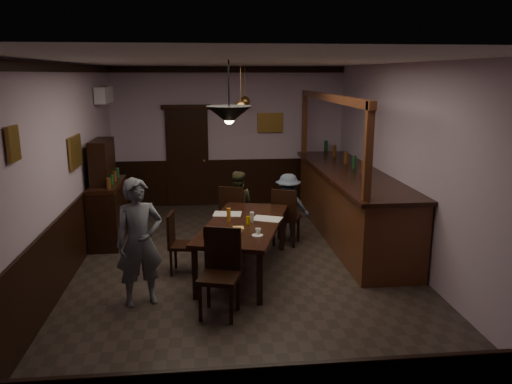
{
  "coord_description": "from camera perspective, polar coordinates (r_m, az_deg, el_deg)",
  "views": [
    {
      "loc": [
        -0.55,
        -6.83,
        2.84
      ],
      "look_at": [
        0.2,
        0.23,
        1.15
      ],
      "focal_mm": 35.0,
      "sensor_mm": 36.0,
      "label": 1
    }
  ],
  "objects": [
    {
      "name": "room",
      "position": [
        6.98,
        -1.42,
        2.31
      ],
      "size": [
        5.01,
        8.01,
        3.01
      ],
      "color": "#2D2621",
      "rests_on": "ground"
    },
    {
      "name": "dining_table",
      "position": [
        7.21,
        -1.42,
        -4.0
      ],
      "size": [
        1.59,
        2.39,
        0.75
      ],
      "rotation": [
        0.0,
        0.0,
        -0.29
      ],
      "color": "black",
      "rests_on": "ground"
    },
    {
      "name": "chair_far_left",
      "position": [
        8.53,
        -2.61,
        -2.22
      ],
      "size": [
        0.56,
        0.56,
        1.0
      ],
      "rotation": [
        0.0,
        0.0,
        2.79
      ],
      "color": "black",
      "rests_on": "ground"
    },
    {
      "name": "chair_far_right",
      "position": [
        8.38,
        3.37,
        -2.57
      ],
      "size": [
        0.56,
        0.56,
        0.98
      ],
      "rotation": [
        0.0,
        0.0,
        2.74
      ],
      "color": "black",
      "rests_on": "ground"
    },
    {
      "name": "chair_near",
      "position": [
        6.05,
        -4.06,
        -8.66
      ],
      "size": [
        0.56,
        0.56,
        1.05
      ],
      "rotation": [
        0.0,
        0.0,
        -0.28
      ],
      "color": "black",
      "rests_on": "ground"
    },
    {
      "name": "chair_side",
      "position": [
        7.32,
        -8.87,
        -5.5
      ],
      "size": [
        0.44,
        0.44,
        0.89
      ],
      "rotation": [
        0.0,
        0.0,
        1.41
      ],
      "color": "black",
      "rests_on": "ground"
    },
    {
      "name": "person_standing",
      "position": [
        6.36,
        -13.18,
        -5.63
      ],
      "size": [
        0.68,
        0.55,
        1.61
      ],
      "primitive_type": "imported",
      "rotation": [
        0.0,
        0.0,
        0.32
      ],
      "color": "slate",
      "rests_on": "ground"
    },
    {
      "name": "person_seated_left",
      "position": [
        8.78,
        -2.16,
        -1.42
      ],
      "size": [
        0.65,
        0.55,
        1.19
      ],
      "primitive_type": "imported",
      "rotation": [
        0.0,
        0.0,
        2.96
      ],
      "color": "#48472B",
      "rests_on": "ground"
    },
    {
      "name": "person_seated_right",
      "position": [
        8.64,
        3.67,
        -1.75
      ],
      "size": [
        0.79,
        0.49,
        1.18
      ],
      "primitive_type": "imported",
      "rotation": [
        0.0,
        0.0,
        3.07
      ],
      "color": "#4F5B71",
      "rests_on": "ground"
    },
    {
      "name": "newspaper_left",
      "position": [
        7.62,
        -3.29,
        -2.51
      ],
      "size": [
        0.46,
        0.36,
        0.01
      ],
      "primitive_type": "cube",
      "rotation": [
        0.0,
        0.0,
        -0.15
      ],
      "color": "silver",
      "rests_on": "dining_table"
    },
    {
      "name": "newspaper_right",
      "position": [
        7.36,
        1.27,
        -3.08
      ],
      "size": [
        0.5,
        0.44,
        0.01
      ],
      "primitive_type": "cube",
      "rotation": [
        0.0,
        0.0,
        -0.4
      ],
      "color": "silver",
      "rests_on": "dining_table"
    },
    {
      "name": "napkin",
      "position": [
        6.96,
        -2.03,
        -4.09
      ],
      "size": [
        0.19,
        0.19,
        0.0
      ],
      "primitive_type": "cube",
      "rotation": [
        0.0,
        0.0,
        -0.29
      ],
      "color": "#E0AF52",
      "rests_on": "dining_table"
    },
    {
      "name": "saucer",
      "position": [
        6.61,
        0.17,
        -4.97
      ],
      "size": [
        0.15,
        0.15,
        0.01
      ],
      "primitive_type": "cylinder",
      "color": "white",
      "rests_on": "dining_table"
    },
    {
      "name": "coffee_cup",
      "position": [
        6.64,
        0.23,
        -4.5
      ],
      "size": [
        0.1,
        0.1,
        0.07
      ],
      "primitive_type": "imported",
      "rotation": [
        0.0,
        0.0,
        -0.29
      ],
      "color": "white",
      "rests_on": "saucer"
    },
    {
      "name": "pastry_plate",
      "position": [
        6.67,
        -2.97,
        -4.81
      ],
      "size": [
        0.22,
        0.22,
        0.01
      ],
      "primitive_type": "cylinder",
      "color": "white",
      "rests_on": "dining_table"
    },
    {
      "name": "pastry_ring_a",
      "position": [
        6.69,
        -2.98,
        -4.51
      ],
      "size": [
        0.13,
        0.13,
        0.04
      ],
      "primitive_type": "torus",
      "color": "#C68C47",
      "rests_on": "pastry_plate"
    },
    {
      "name": "pastry_ring_b",
      "position": [
        6.69,
        -2.13,
        -4.52
      ],
      "size": [
        0.13,
        0.13,
        0.04
      ],
      "primitive_type": "torus",
      "color": "#C68C47",
      "rests_on": "pastry_plate"
    },
    {
      "name": "soda_can",
      "position": [
        7.08,
        -0.9,
        -3.27
      ],
      "size": [
        0.07,
        0.07,
        0.12
      ],
      "primitive_type": "cylinder",
      "color": "yellow",
      "rests_on": "dining_table"
    },
    {
      "name": "beer_glass",
      "position": [
        7.22,
        -3.14,
        -2.63
      ],
      "size": [
        0.06,
        0.06,
        0.2
      ],
      "primitive_type": "cylinder",
      "color": "#BF721E",
      "rests_on": "dining_table"
    },
    {
      "name": "water_glass",
      "position": [
        7.19,
        -0.47,
        -2.89
      ],
      "size": [
        0.06,
        0.06,
        0.15
      ],
      "primitive_type": "cylinder",
      "color": "silver",
      "rests_on": "dining_table"
    },
    {
      "name": "pepper_mill",
      "position": [
        6.55,
        -5.88,
        -4.64
      ],
      "size": [
        0.04,
        0.04,
        0.14
      ],
      "primitive_type": "cylinder",
      "color": "black",
      "rests_on": "dining_table"
    },
    {
      "name": "sideboard",
      "position": [
        8.9,
        -16.62,
        -1.03
      ],
      "size": [
        0.48,
        1.34,
        1.77
      ],
      "color": "black",
      "rests_on": "ground"
    },
    {
      "name": "bar_counter",
      "position": [
        8.94,
        10.68,
        -1.16
      ],
      "size": [
        1.04,
        4.47,
        2.5
      ],
      "color": "#532A16",
      "rests_on": "ground"
    },
    {
      "name": "door_back",
      "position": [
        10.93,
        -7.82,
        3.83
      ],
      "size": [
        0.9,
        0.06,
        2.1
      ],
      "primitive_type": "cube",
      "color": "black",
      "rests_on": "ground"
    },
    {
      "name": "ac_unit",
      "position": [
        9.91,
        -16.99,
        10.56
      ],
      "size": [
        0.2,
        0.85,
        0.3
      ],
      "color": "white",
      "rests_on": "ground"
    },
    {
      "name": "picture_left_small",
      "position": [
        5.61,
        -26.02,
        4.98
      ],
      "size": [
        0.04,
        0.28,
        0.36
      ],
      "color": "olive",
      "rests_on": "ground"
    },
    {
      "name": "picture_left_large",
      "position": [
        7.95,
        -19.95,
        4.34
      ],
      "size": [
        0.04,
        0.62,
        0.48
      ],
      "color": "olive",
      "rests_on": "ground"
    },
    {
      "name": "picture_back",
      "position": [
        10.93,
        1.61,
        7.92
      ],
      "size": [
        0.55,
        0.04,
        0.42
      ],
      "color": "olive",
      "rests_on": "ground"
    },
    {
      "name": "pendant_iron",
      "position": [
        6.12,
        -3.09,
        8.76
      ],
      "size": [
        0.56,
        0.56,
        0.76
      ],
      "color": "black",
      "rests_on": "ground"
    },
    {
      "name": "pendant_brass_mid",
      "position": [
        8.65,
        -1.76,
        9.79
      ],
      "size": [
        0.2,
        0.2,
        0.81
      ],
      "color": "#BF8C3F",
      "rests_on": "ground"
    },
    {
      "name": "pendant_brass_far",
      "position": [
        10.15,
        -1.26,
        10.32
      ],
      "size": [
        0.2,
        0.2,
        0.81
      ],
      "color": "#BF8C3F",
      "rests_on": "ground"
    }
  ]
}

